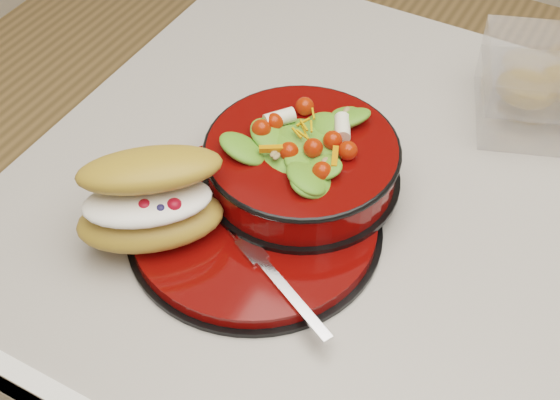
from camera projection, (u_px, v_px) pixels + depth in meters
The scene contains 4 objects.
dinner_plate at pixel (255, 225), 0.83m from camera, with size 0.28×0.28×0.02m.
salad_bowl at pixel (302, 156), 0.84m from camera, with size 0.22×0.22×0.09m.
croissant at pixel (151, 200), 0.79m from camera, with size 0.17×0.17×0.09m.
fork at pixel (280, 283), 0.77m from camera, with size 0.14×0.08×0.00m.
Camera 1 is at (-0.02, -0.57, 1.53)m, focal length 50.00 mm.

